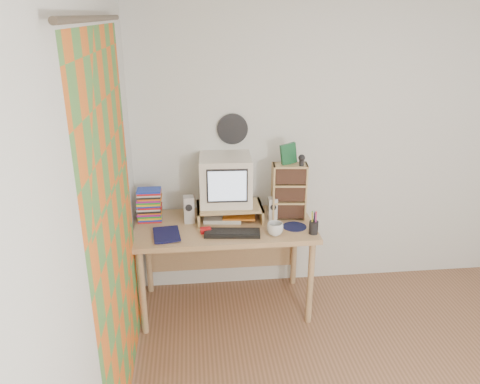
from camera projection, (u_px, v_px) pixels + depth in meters
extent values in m
plane|color=silver|center=(342.00, 147.00, 3.94)|extent=(3.50, 0.00, 3.50)
plane|color=silver|center=(89.00, 259.00, 2.14)|extent=(0.00, 3.50, 3.50)
plane|color=orange|center=(115.00, 232.00, 2.63)|extent=(0.00, 2.20, 2.20)
cylinder|color=black|center=(232.00, 129.00, 3.77)|extent=(0.25, 0.02, 0.25)
cube|color=tan|center=(224.00, 227.00, 3.68)|extent=(1.40, 0.70, 0.04)
cube|color=tan|center=(222.00, 247.00, 4.12)|extent=(1.33, 0.02, 0.41)
cylinder|color=tan|center=(142.00, 293.00, 3.48)|extent=(0.05, 0.05, 0.71)
cylinder|color=tan|center=(310.00, 283.00, 3.61)|extent=(0.05, 0.05, 0.71)
cylinder|color=tan|center=(148.00, 255.00, 4.02)|extent=(0.05, 0.05, 0.71)
cylinder|color=tan|center=(294.00, 248.00, 4.15)|extent=(0.05, 0.05, 0.71)
cube|color=tan|center=(198.00, 213.00, 3.73)|extent=(0.02, 0.30, 0.12)
cube|color=tan|center=(260.00, 211.00, 3.78)|extent=(0.02, 0.30, 0.12)
cube|color=tan|center=(230.00, 206.00, 3.73)|extent=(0.52, 0.30, 0.02)
cube|color=silver|center=(226.00, 181.00, 3.71)|extent=(0.42, 0.42, 0.38)
cube|color=silver|center=(189.00, 209.00, 3.68)|extent=(0.09, 0.09, 0.22)
cube|color=silver|center=(272.00, 209.00, 3.73)|extent=(0.07, 0.07, 0.19)
cube|color=black|center=(232.00, 233.00, 3.50)|extent=(0.43, 0.19, 0.03)
cube|color=tan|center=(289.00, 192.00, 3.72)|extent=(0.28, 0.17, 0.45)
imported|color=silver|center=(275.00, 229.00, 3.49)|extent=(0.13, 0.13, 0.10)
imported|color=#10113E|center=(153.00, 234.00, 3.46)|extent=(0.25, 0.20, 0.05)
cylinder|color=black|center=(295.00, 227.00, 3.63)|extent=(0.19, 0.19, 0.00)
cube|color=red|center=(206.00, 230.00, 3.53)|extent=(0.08, 0.06, 0.04)
cube|color=#17512D|center=(288.00, 154.00, 3.62)|extent=(0.13, 0.06, 0.16)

